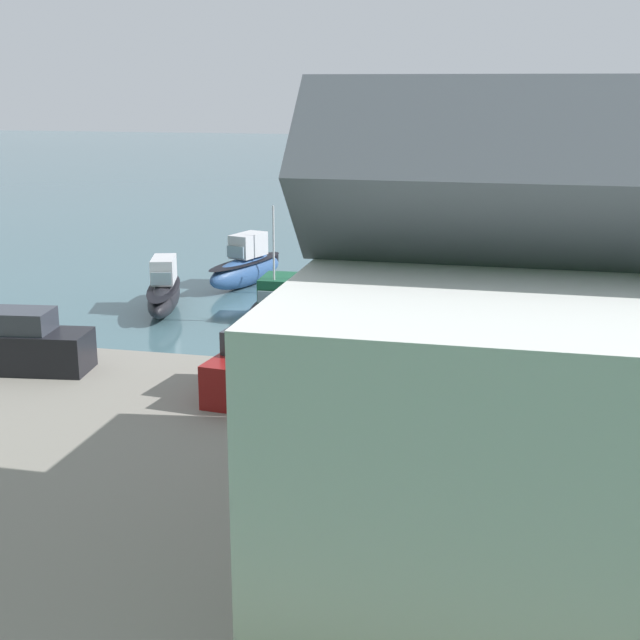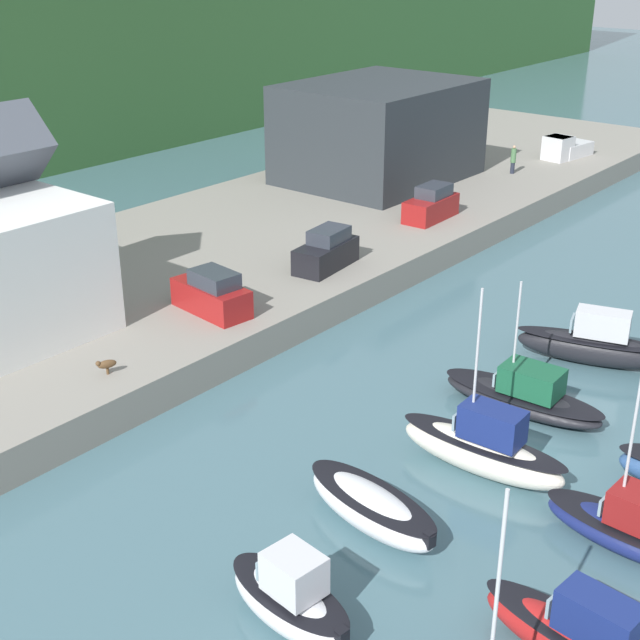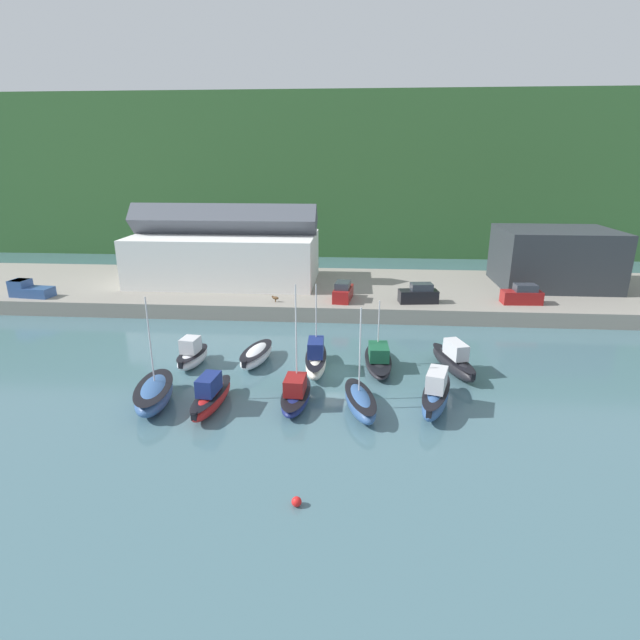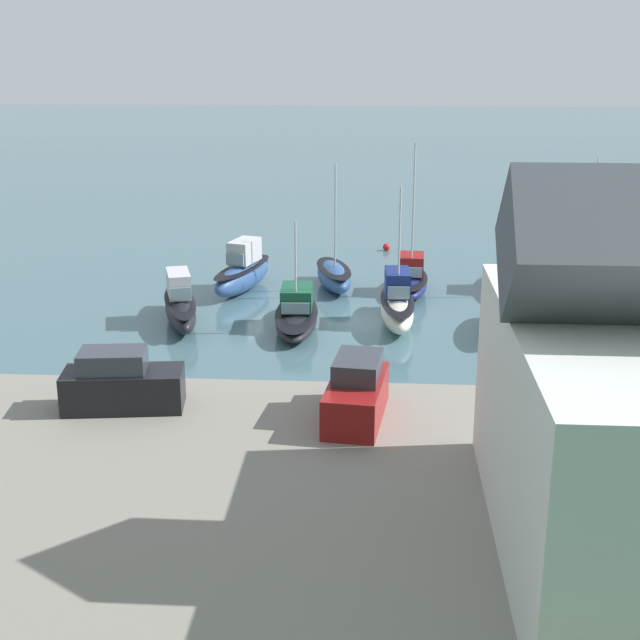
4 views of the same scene
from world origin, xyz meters
name	(u,v)px [view 1 (image 1 of 4)]	position (x,y,z in m)	size (l,w,h in m)	color
ground_plane	(343,317)	(0.00, 0.00, 0.00)	(320.00, 320.00, 0.00)	#476B75
quay_promenade	(166,506)	(0.00, 22.82, 0.83)	(111.66, 20.15, 1.65)	gray
moored_boat_0	(608,315)	(-12.60, 0.44, 0.94)	(2.39, 4.82, 2.58)	silver
moored_boat_1	(490,319)	(-7.30, 1.42, 0.73)	(2.93, 5.99, 1.38)	white
moored_boat_2	(384,300)	(-2.06, 0.14, 1.05)	(1.97, 6.74, 7.29)	white
moored_boat_3	(277,304)	(3.09, 1.14, 0.76)	(2.47, 7.21, 5.73)	black
moored_boat_4	(164,292)	(9.22, 0.76, 1.00)	(3.50, 7.16, 2.73)	black
moored_boat_5	(606,284)	(-13.06, -6.67, 0.88)	(3.64, 6.73, 7.89)	#33568E
moored_boat_6	(526,278)	(-8.85, -6.91, 0.95)	(2.26, 6.46, 2.60)	red
moored_boat_7	(417,279)	(-2.99, -5.91, 0.82)	(2.20, 6.02, 8.77)	navy
moored_boat_8	(339,274)	(1.58, -6.65, 0.78)	(3.06, 6.08, 7.48)	#33568E
moored_boat_9	(246,267)	(6.88, -5.75, 1.12)	(3.53, 6.96, 3.01)	#33568E
parked_car_0	(27,345)	(8.00, 15.74, 2.57)	(4.39, 2.30, 2.16)	black
parked_car_1	(254,364)	(-0.34, 16.09, 2.57)	(2.29, 4.38, 2.16)	maroon
dog_on_quay	(490,382)	(-7.80, 14.75, 2.11)	(0.87, 0.59, 0.68)	brown
mooring_buoy_0	(417,253)	(-1.63, -16.79, 0.26)	(0.52, 0.52, 0.52)	red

